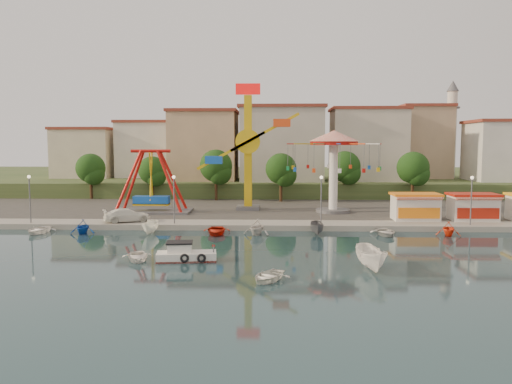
{
  "coord_description": "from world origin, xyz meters",
  "views": [
    {
      "loc": [
        2.78,
        -40.7,
        9.26
      ],
      "look_at": [
        0.92,
        14.0,
        4.0
      ],
      "focal_mm": 35.0,
      "sensor_mm": 36.0,
      "label": 1
    }
  ],
  "objects_px": {
    "kamikaze_tower": "(252,151)",
    "skiff": "(371,258)",
    "rowboat_a": "(138,256)",
    "cabin_motorboat": "(185,255)",
    "pirate_ship_ride": "(151,183)",
    "wave_swinger": "(334,153)",
    "van": "(127,215)"
  },
  "relations": [
    {
      "from": "pirate_ship_ride",
      "to": "kamikaze_tower",
      "type": "height_order",
      "value": "kamikaze_tower"
    },
    {
      "from": "wave_swinger",
      "to": "cabin_motorboat",
      "type": "distance_m",
      "value": 29.68
    },
    {
      "from": "pirate_ship_ride",
      "to": "van",
      "type": "xyz_separation_m",
      "value": [
        -0.88,
        -7.77,
        -3.05
      ]
    },
    {
      "from": "wave_swinger",
      "to": "rowboat_a",
      "type": "relative_size",
      "value": 3.5
    },
    {
      "from": "cabin_motorboat",
      "to": "rowboat_a",
      "type": "distance_m",
      "value": 3.81
    },
    {
      "from": "van",
      "to": "rowboat_a",
      "type": "bearing_deg",
      "value": 174.9
    },
    {
      "from": "kamikaze_tower",
      "to": "skiff",
      "type": "relative_size",
      "value": 3.47
    },
    {
      "from": "rowboat_a",
      "to": "kamikaze_tower",
      "type": "bearing_deg",
      "value": 55.14
    },
    {
      "from": "skiff",
      "to": "cabin_motorboat",
      "type": "bearing_deg",
      "value": 164.89
    },
    {
      "from": "van",
      "to": "pirate_ship_ride",
      "type": "bearing_deg",
      "value": -30.69
    },
    {
      "from": "kamikaze_tower",
      "to": "wave_swinger",
      "type": "distance_m",
      "value": 10.68
    },
    {
      "from": "pirate_ship_ride",
      "to": "cabin_motorboat",
      "type": "distance_m",
      "value": 25.42
    },
    {
      "from": "rowboat_a",
      "to": "skiff",
      "type": "bearing_deg",
      "value": -26.28
    },
    {
      "from": "rowboat_a",
      "to": "van",
      "type": "relative_size",
      "value": 0.65
    },
    {
      "from": "wave_swinger",
      "to": "van",
      "type": "height_order",
      "value": "wave_swinger"
    },
    {
      "from": "pirate_ship_ride",
      "to": "cabin_motorboat",
      "type": "xyz_separation_m",
      "value": [
        8.44,
        -23.65,
        -3.95
      ]
    },
    {
      "from": "pirate_ship_ride",
      "to": "rowboat_a",
      "type": "xyz_separation_m",
      "value": [
        4.64,
        -23.72,
        -4.05
      ]
    },
    {
      "from": "wave_swinger",
      "to": "cabin_motorboat",
      "type": "bearing_deg",
      "value": -120.79
    },
    {
      "from": "cabin_motorboat",
      "to": "van",
      "type": "xyz_separation_m",
      "value": [
        -9.33,
        15.88,
        0.9
      ]
    },
    {
      "from": "pirate_ship_ride",
      "to": "rowboat_a",
      "type": "distance_m",
      "value": 24.5
    },
    {
      "from": "kamikaze_tower",
      "to": "van",
      "type": "relative_size",
      "value": 3.22
    },
    {
      "from": "wave_swinger",
      "to": "cabin_motorboat",
      "type": "relative_size",
      "value": 2.37
    },
    {
      "from": "pirate_ship_ride",
      "to": "rowboat_a",
      "type": "height_order",
      "value": "pirate_ship_ride"
    },
    {
      "from": "cabin_motorboat",
      "to": "skiff",
      "type": "distance_m",
      "value": 14.47
    },
    {
      "from": "wave_swinger",
      "to": "cabin_motorboat",
      "type": "xyz_separation_m",
      "value": [
        -14.66,
        -24.61,
        -7.75
      ]
    },
    {
      "from": "pirate_ship_ride",
      "to": "wave_swinger",
      "type": "bearing_deg",
      "value": 2.37
    },
    {
      "from": "kamikaze_tower",
      "to": "van",
      "type": "bearing_deg",
      "value": -141.54
    },
    {
      "from": "skiff",
      "to": "van",
      "type": "bearing_deg",
      "value": 137.17
    },
    {
      "from": "pirate_ship_ride",
      "to": "cabin_motorboat",
      "type": "bearing_deg",
      "value": -70.35
    },
    {
      "from": "kamikaze_tower",
      "to": "wave_swinger",
      "type": "bearing_deg",
      "value": -10.76
    },
    {
      "from": "kamikaze_tower",
      "to": "wave_swinger",
      "type": "xyz_separation_m",
      "value": [
        10.49,
        -1.99,
        -0.14
      ]
    },
    {
      "from": "pirate_ship_ride",
      "to": "cabin_motorboat",
      "type": "height_order",
      "value": "pirate_ship_ride"
    }
  ]
}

